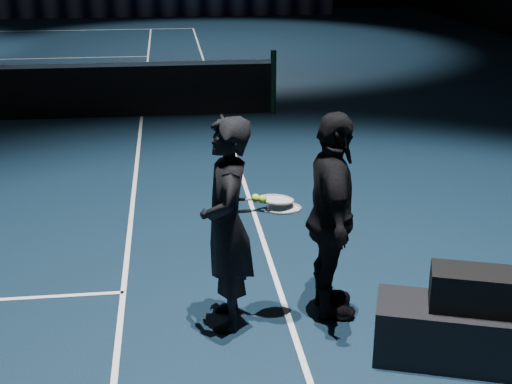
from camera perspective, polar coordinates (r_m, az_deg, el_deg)
net_post_right at (r=12.49m, az=1.39°, el=8.77°), size 0.10×0.10×1.10m
sponsor_backdrop at (r=28.11m, az=-17.01°, el=14.05°), size 22.00×0.15×0.90m
player_bench at (r=5.57m, az=17.30°, el=-10.90°), size 1.56×0.95×0.44m
racket_bag at (r=5.39m, az=17.71°, el=-7.51°), size 0.80×0.54×0.30m
bag_signature at (r=5.26m, az=18.42°, el=-8.30°), size 0.33×0.12×0.10m
player_a at (r=5.55m, az=-2.35°, el=-2.65°), size 0.44×0.64×1.72m
player_b at (r=5.72m, az=6.10°, el=-2.02°), size 0.49×1.04×1.72m
racket_lower at (r=5.59m, az=2.20°, el=-1.32°), size 0.69×0.26×0.03m
racket_upper at (r=5.59m, az=1.62°, el=-0.62°), size 0.70×0.31×0.10m
tennis_balls at (r=5.51m, az=0.23°, el=-0.35°), size 0.12×0.10×0.12m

